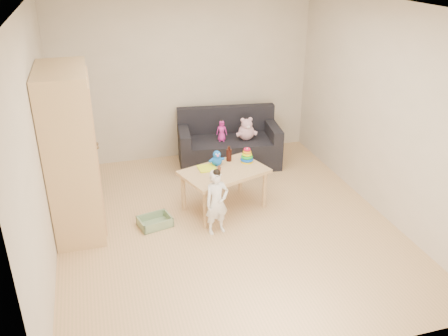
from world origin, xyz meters
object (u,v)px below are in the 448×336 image
object	(u,v)px
sofa	(229,152)
play_table	(224,190)
toddler	(217,203)
wardrobe	(71,153)

from	to	relation	value
sofa	play_table	world-z (taller)	play_table
sofa	toddler	world-z (taller)	toddler
play_table	wardrobe	bearing A→B (deg)	177.59
sofa	play_table	distance (m)	1.38
wardrobe	toddler	size ratio (longest dim) A/B	2.48
wardrobe	toddler	world-z (taller)	wardrobe
toddler	play_table	bearing A→B (deg)	53.94
play_table	toddler	size ratio (longest dim) A/B	1.33
wardrobe	sofa	xyz separation A→B (m)	(2.26, 1.23, -0.76)
wardrobe	sofa	size ratio (longest dim) A/B	1.28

